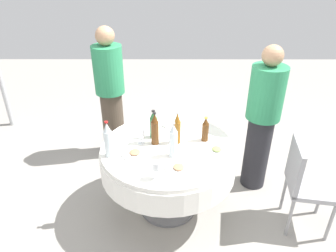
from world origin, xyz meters
TOP-DOWN VIEW (x-y plane):
  - ground_plane at (0.00, 0.00)m, footprint 10.00×10.00m
  - dining_table at (0.00, 0.00)m, footprint 1.25×1.25m
  - bottle_amber_east at (-0.06, 0.08)m, footprint 0.06×0.06m
  - bottle_clear_outer at (0.15, -0.50)m, footprint 0.07×0.07m
  - bottle_green_inner at (-0.16, -0.13)m, footprint 0.07×0.07m
  - bottle_brown_near at (-0.10, 0.34)m, footprint 0.06×0.06m
  - bottle_clear_right at (0.15, 0.04)m, footprint 0.07×0.07m
  - bottle_brown_far at (-0.04, -0.12)m, footprint 0.07×0.07m
  - wine_glass_near at (0.46, -0.09)m, footprint 0.07×0.07m
  - wine_glass_right at (-0.05, -0.24)m, footprint 0.07×0.07m
  - plate_front at (0.14, -0.29)m, footprint 0.23×0.23m
  - plate_mid at (-0.42, 0.06)m, footprint 0.26×0.26m
  - plate_north at (0.35, 0.09)m, footprint 0.22×0.22m
  - plate_south at (0.09, 0.43)m, footprint 0.21×0.21m
  - fork_outer at (-0.26, 0.31)m, footprint 0.08×0.17m
  - knife_inner at (-0.42, -0.20)m, footprint 0.11×0.16m
  - person_east at (-0.39, 0.94)m, footprint 0.34×0.34m
  - person_outer at (-1.02, -0.68)m, footprint 0.34×0.34m
  - chair_far at (0.20, 1.20)m, footprint 0.46×0.46m

SIDE VIEW (x-z plane):
  - ground_plane at x=0.00m, z-range 0.00..0.00m
  - chair_far at x=0.20m, z-range 0.08..0.95m
  - dining_table at x=0.00m, z-range 0.22..0.96m
  - fork_outer at x=-0.26m, z-range 0.74..0.74m
  - knife_inner at x=-0.42m, z-range 0.74..0.74m
  - plate_mid at x=-0.42m, z-range 0.74..0.76m
  - plate_south at x=0.09m, z-range 0.73..0.77m
  - plate_front at x=0.14m, z-range 0.73..0.77m
  - plate_north at x=0.35m, z-range 0.73..0.77m
  - person_east at x=-0.39m, z-range 0.03..1.59m
  - person_outer at x=-1.02m, z-range 0.04..1.63m
  - wine_glass_right at x=-0.05m, z-range 0.77..0.91m
  - bottle_brown_near at x=-0.10m, z-range 0.73..0.97m
  - wine_glass_near at x=0.46m, z-range 0.78..0.93m
  - bottle_green_inner at x=-0.16m, z-range 0.73..1.01m
  - bottle_amber_east at x=-0.06m, z-range 0.73..1.04m
  - bottle_brown_far at x=-0.04m, z-range 0.73..1.04m
  - bottle_clear_right at x=0.15m, z-range 0.73..1.05m
  - bottle_clear_outer at x=0.15m, z-range 0.73..1.06m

